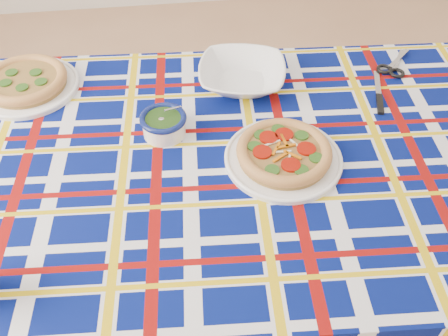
{
  "coord_description": "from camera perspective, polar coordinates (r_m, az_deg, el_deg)",
  "views": [
    {
      "loc": [
        -0.06,
        -1.07,
        1.58
      ],
      "look_at": [
        0.04,
        -0.24,
        0.73
      ],
      "focal_mm": 40.0,
      "sensor_mm": 36.0,
      "label": 1
    }
  ],
  "objects": [
    {
      "name": "kitchen_scissors",
      "position": [
        1.66,
        19.32,
        11.67
      ],
      "size": [
        0.19,
        0.2,
        0.02
      ],
      "primitive_type": null,
      "rotation": [
        0.0,
        0.0,
        0.89
      ],
      "color": "silver",
      "rests_on": "tablecloth"
    },
    {
      "name": "dining_table",
      "position": [
        1.3,
        -0.19,
        -1.01
      ],
      "size": [
        1.56,
        1.04,
        0.71
      ],
      "rotation": [
        0.0,
        0.0,
        -0.06
      ],
      "color": "brown",
      "rests_on": "floor"
    },
    {
      "name": "pesto_bowl",
      "position": [
        1.29,
        -6.92,
        5.13
      ],
      "size": [
        0.13,
        0.13,
        0.07
      ],
      "primitive_type": null,
      "rotation": [
        0.0,
        0.0,
        0.04
      ],
      "color": "black",
      "rests_on": "tablecloth"
    },
    {
      "name": "main_focaccia_plate",
      "position": [
        1.22,
        6.87,
        1.81
      ],
      "size": [
        0.35,
        0.35,
        0.06
      ],
      "primitive_type": null,
      "rotation": [
        0.0,
        0.0,
        -0.2
      ],
      "color": "olive",
      "rests_on": "tablecloth"
    },
    {
      "name": "table_knife",
      "position": [
        1.53,
        17.16,
        9.16
      ],
      "size": [
        0.08,
        0.21,
        0.01
      ],
      "primitive_type": null,
      "rotation": [
        0.0,
        0.0,
        1.29
      ],
      "color": "silver",
      "rests_on": "tablecloth"
    },
    {
      "name": "serving_bowl",
      "position": [
        1.46,
        2.07,
        10.53
      ],
      "size": [
        0.29,
        0.29,
        0.06
      ],
      "primitive_type": "imported",
      "rotation": [
        0.0,
        0.0,
        -0.21
      ],
      "color": "white",
      "rests_on": "tablecloth"
    },
    {
      "name": "floor",
      "position": [
        1.91,
        -2.25,
        -10.3
      ],
      "size": [
        4.0,
        4.0,
        0.0
      ],
      "primitive_type": "plane",
      "color": "tan",
      "rests_on": "ground"
    },
    {
      "name": "tablecloth",
      "position": [
        1.28,
        -0.2,
        -0.3
      ],
      "size": [
        1.6,
        1.07,
        0.1
      ],
      "primitive_type": null,
      "rotation": [
        0.0,
        0.0,
        -0.06
      ],
      "color": "#051059",
      "rests_on": "dining_table"
    },
    {
      "name": "second_focaccia_plate",
      "position": [
        1.55,
        -21.75,
        9.24
      ],
      "size": [
        0.31,
        0.31,
        0.05
      ],
      "primitive_type": null,
      "rotation": [
        0.0,
        0.0,
        0.02
      ],
      "color": "olive",
      "rests_on": "tablecloth"
    }
  ]
}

